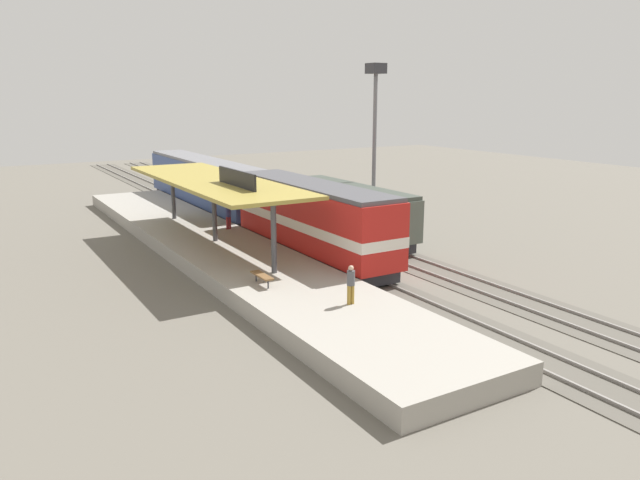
# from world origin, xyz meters

# --- Properties ---
(ground_plane) EXTENTS (120.00, 120.00, 0.00)m
(ground_plane) POSITION_xyz_m (2.00, 0.00, 0.00)
(ground_plane) COLOR #666056
(track_near) EXTENTS (3.20, 110.00, 0.16)m
(track_near) POSITION_xyz_m (0.00, 0.00, 0.03)
(track_near) COLOR #565249
(track_near) RESTS_ON ground
(track_far) EXTENTS (3.20, 110.00, 0.16)m
(track_far) POSITION_xyz_m (4.60, 0.00, 0.03)
(track_far) COLOR #565249
(track_far) RESTS_ON ground
(platform) EXTENTS (6.00, 44.00, 0.90)m
(platform) POSITION_xyz_m (-4.60, 0.00, 0.45)
(platform) COLOR #9E998E
(platform) RESTS_ON ground
(station_canopy) EXTENTS (5.20, 18.00, 4.70)m
(station_canopy) POSITION_xyz_m (-4.60, -0.09, 4.53)
(station_canopy) COLOR #47474C
(station_canopy) RESTS_ON platform
(platform_bench) EXTENTS (0.44, 1.70, 0.50)m
(platform_bench) POSITION_xyz_m (-6.00, -9.50, 1.34)
(platform_bench) COLOR #333338
(platform_bench) RESTS_ON platform
(locomotive) EXTENTS (2.93, 14.43, 4.44)m
(locomotive) POSITION_xyz_m (0.00, -3.88, 2.41)
(locomotive) COLOR #28282D
(locomotive) RESTS_ON track_near
(passenger_carriage_single) EXTENTS (2.90, 20.00, 4.24)m
(passenger_carriage_single) POSITION_xyz_m (0.00, 14.12, 2.31)
(passenger_carriage_single) COLOR #28282D
(passenger_carriage_single) RESTS_ON track_near
(freight_car) EXTENTS (2.80, 12.00, 3.54)m
(freight_car) POSITION_xyz_m (4.60, -0.87, 1.97)
(freight_car) COLOR #28282D
(freight_car) RESTS_ON track_far
(light_mast) EXTENTS (1.10, 1.10, 11.70)m
(light_mast) POSITION_xyz_m (7.80, 0.78, 8.40)
(light_mast) COLOR slate
(light_mast) RESTS_ON ground
(person_waiting) EXTENTS (0.34, 0.34, 1.71)m
(person_waiting) POSITION_xyz_m (-2.61, 2.68, 1.85)
(person_waiting) COLOR maroon
(person_waiting) RESTS_ON platform
(person_walking) EXTENTS (0.34, 0.34, 1.71)m
(person_walking) POSITION_xyz_m (-3.94, -13.88, 1.85)
(person_walking) COLOR olive
(person_walking) RESTS_ON platform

